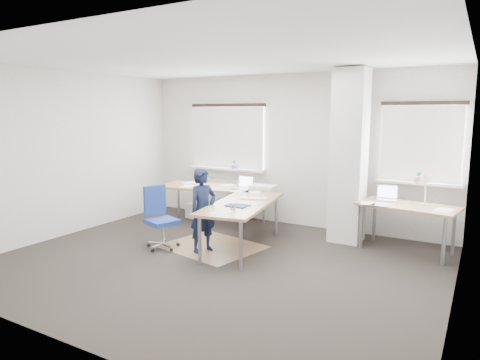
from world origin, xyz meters
The scene contains 8 objects.
ground centered at (0.00, 0.00, 0.00)m, with size 6.00×6.00×0.00m, color #282320.
room_shell centered at (0.18, 0.45, 1.75)m, with size 6.04×5.04×2.82m.
floor_mat centered at (-0.43, 0.56, 0.00)m, with size 1.43×1.21×0.01m, color #8F734E.
white_crate centered at (-1.69, 2.01, 0.15)m, with size 0.49×0.34×0.29m, color white.
desk_main centered at (-0.53, 1.25, 0.69)m, with size 2.82×2.63×0.96m.
desk_side centered at (2.25, 1.80, 0.69)m, with size 1.50×0.93×1.22m.
task_chair centered at (-1.09, 0.12, 0.27)m, with size 0.56×0.54×0.97m.
person centered at (-0.41, 0.30, 0.64)m, with size 0.46×0.30×1.27m, color black.
Camera 1 is at (3.19, -4.86, 2.08)m, focal length 32.00 mm.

